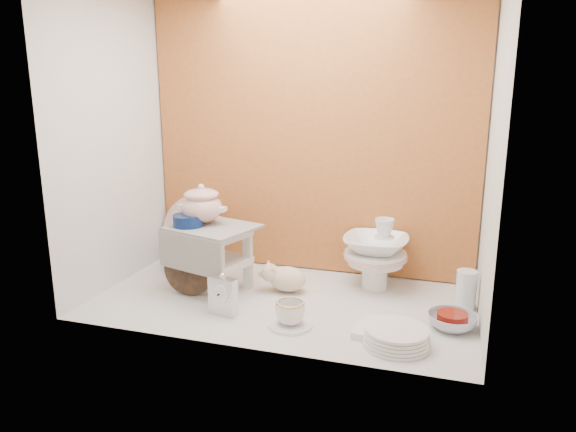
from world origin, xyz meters
name	(u,v)px	position (x,y,z in m)	size (l,w,h in m)	color
ground	(283,301)	(0.00, 0.00, 0.00)	(1.80, 1.80, 0.00)	silver
niche_shell	(294,104)	(0.00, 0.18, 0.93)	(1.86, 1.03, 1.53)	#BA642E
step_stool	(214,258)	(-0.38, 0.03, 0.17)	(0.39, 0.34, 0.34)	silver
soup_tureen	(202,204)	(-0.45, 0.06, 0.44)	(0.24, 0.24, 0.20)	white
cobalt_bowl	(188,220)	(-0.49, 0.00, 0.36)	(0.15, 0.15, 0.06)	#0A1F52
floral_platter	(191,230)	(-0.69, 0.39, 0.19)	(0.40, 0.14, 0.39)	white
blue_white_vase	(189,247)	(-0.64, 0.26, 0.13)	(0.26, 0.26, 0.27)	white
lacquer_tray	(190,268)	(-0.46, -0.06, 0.14)	(0.27, 0.06, 0.27)	black
mantel_clock	(223,294)	(-0.21, -0.23, 0.10)	(0.13, 0.05, 0.20)	silver
plush_pig	(287,279)	(-0.01, 0.11, 0.07)	(0.24, 0.16, 0.14)	beige
teacup_saucer	(290,325)	(0.12, -0.26, 0.01)	(0.19, 0.19, 0.01)	white
gold_rim_teacup	(290,312)	(0.12, -0.26, 0.06)	(0.13, 0.13, 0.10)	white
lattice_dish	(383,330)	(0.51, -0.21, 0.02)	(0.22, 0.22, 0.03)	white
dinner_plate_stack	(397,337)	(0.58, -0.30, 0.04)	(0.27, 0.27, 0.07)	white
crystal_bowl	(452,321)	(0.79, -0.07, 0.03)	(0.21, 0.21, 0.07)	silver
clear_glass_vase	(466,290)	(0.84, 0.16, 0.09)	(0.09, 0.09, 0.19)	silver
porcelain_tower	(376,253)	(0.40, 0.30, 0.19)	(0.33, 0.33, 0.37)	white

